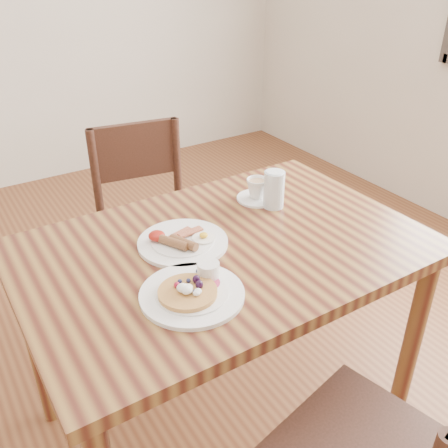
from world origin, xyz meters
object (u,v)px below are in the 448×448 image
at_px(pancake_plate, 193,291).
at_px(teacup_saucer, 257,191).
at_px(dining_table, 224,271).
at_px(water_glass, 274,190).
at_px(breakfast_plate, 182,241).
at_px(chair_far, 149,219).

relative_size(pancake_plate, teacup_saucer, 1.93).
bearing_deg(dining_table, water_glass, 23.04).
bearing_deg(breakfast_plate, pancake_plate, -111.57).
distance_m(dining_table, pancake_plate, 0.28).
relative_size(dining_table, chair_far, 1.36).
bearing_deg(dining_table, teacup_saucer, 36.40).
bearing_deg(pancake_plate, breakfast_plate, 68.43).
xyz_separation_m(dining_table, pancake_plate, (-0.20, -0.16, 0.11)).
relative_size(chair_far, water_glass, 6.91).
xyz_separation_m(chair_far, pancake_plate, (-0.25, -0.85, 0.27)).
height_order(dining_table, teacup_saucer, teacup_saucer).
height_order(dining_table, breakfast_plate, breakfast_plate).
bearing_deg(dining_table, chair_far, 85.56).
distance_m(dining_table, chair_far, 0.71).
height_order(pancake_plate, teacup_saucer, teacup_saucer).
height_order(chair_far, pancake_plate, chair_far).
relative_size(breakfast_plate, teacup_saucer, 1.93).
height_order(pancake_plate, breakfast_plate, pancake_plate).
xyz_separation_m(breakfast_plate, water_glass, (0.38, 0.05, 0.05)).
xyz_separation_m(pancake_plate, teacup_saucer, (0.45, 0.35, 0.02)).
xyz_separation_m(chair_far, water_glass, (0.22, -0.57, 0.32)).
bearing_deg(teacup_saucer, water_glass, -77.31).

